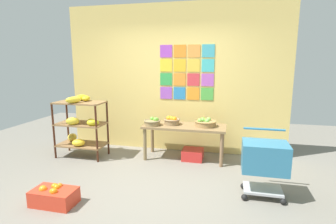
{
  "coord_description": "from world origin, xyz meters",
  "views": [
    {
      "loc": [
        1.1,
        -3.39,
        1.77
      ],
      "look_at": [
        0.12,
        0.75,
        0.96
      ],
      "focal_mm": 28.55,
      "sensor_mm": 36.0,
      "label": 1
    }
  ],
  "objects_px": {
    "fruit_basket_right": "(172,121)",
    "fruit_basket_centre": "(153,122)",
    "banana_shelf_unit": "(80,123)",
    "fruit_basket_left": "(205,123)",
    "orange_crate_foreground": "(54,196)",
    "produce_crate_under_table": "(193,154)",
    "display_table": "(184,130)",
    "shopping_cart": "(265,159)"
  },
  "relations": [
    {
      "from": "banana_shelf_unit",
      "to": "display_table",
      "type": "relative_size",
      "value": 0.78
    },
    {
      "from": "banana_shelf_unit",
      "to": "display_table",
      "type": "height_order",
      "value": "banana_shelf_unit"
    },
    {
      "from": "fruit_basket_left",
      "to": "produce_crate_under_table",
      "type": "bearing_deg",
      "value": -171.18
    },
    {
      "from": "produce_crate_under_table",
      "to": "fruit_basket_centre",
      "type": "bearing_deg",
      "value": -171.75
    },
    {
      "from": "fruit_basket_left",
      "to": "shopping_cart",
      "type": "bearing_deg",
      "value": -52.82
    },
    {
      "from": "fruit_basket_centre",
      "to": "orange_crate_foreground",
      "type": "distance_m",
      "value": 2.07
    },
    {
      "from": "fruit_basket_left",
      "to": "produce_crate_under_table",
      "type": "relative_size",
      "value": 1.04
    },
    {
      "from": "fruit_basket_right",
      "to": "produce_crate_under_table",
      "type": "relative_size",
      "value": 0.8
    },
    {
      "from": "fruit_basket_left",
      "to": "fruit_basket_centre",
      "type": "distance_m",
      "value": 0.95
    },
    {
      "from": "fruit_basket_centre",
      "to": "shopping_cart",
      "type": "bearing_deg",
      "value": -29.44
    },
    {
      "from": "produce_crate_under_table",
      "to": "orange_crate_foreground",
      "type": "distance_m",
      "value": 2.44
    },
    {
      "from": "display_table",
      "to": "fruit_basket_centre",
      "type": "xyz_separation_m",
      "value": [
        -0.57,
        -0.11,
        0.14
      ]
    },
    {
      "from": "display_table",
      "to": "fruit_basket_centre",
      "type": "bearing_deg",
      "value": -168.7
    },
    {
      "from": "fruit_basket_right",
      "to": "fruit_basket_left",
      "type": "distance_m",
      "value": 0.61
    },
    {
      "from": "orange_crate_foreground",
      "to": "display_table",
      "type": "bearing_deg",
      "value": 56.27
    },
    {
      "from": "display_table",
      "to": "fruit_basket_left",
      "type": "height_order",
      "value": "fruit_basket_left"
    },
    {
      "from": "display_table",
      "to": "fruit_basket_centre",
      "type": "distance_m",
      "value": 0.6
    },
    {
      "from": "banana_shelf_unit",
      "to": "fruit_basket_right",
      "type": "xyz_separation_m",
      "value": [
        1.67,
        0.33,
        0.05
      ]
    },
    {
      "from": "fruit_basket_left",
      "to": "shopping_cart",
      "type": "relative_size",
      "value": 0.44
    },
    {
      "from": "banana_shelf_unit",
      "to": "display_table",
      "type": "bearing_deg",
      "value": 9.28
    },
    {
      "from": "produce_crate_under_table",
      "to": "orange_crate_foreground",
      "type": "xyz_separation_m",
      "value": [
        -1.47,
        -1.95,
        0.01
      ]
    },
    {
      "from": "fruit_basket_right",
      "to": "fruit_basket_centre",
      "type": "xyz_separation_m",
      "value": [
        -0.33,
        -0.13,
        -0.01
      ]
    },
    {
      "from": "display_table",
      "to": "shopping_cart",
      "type": "distance_m",
      "value": 1.7
    },
    {
      "from": "display_table",
      "to": "fruit_basket_right",
      "type": "xyz_separation_m",
      "value": [
        -0.24,
        0.02,
        0.15
      ]
    },
    {
      "from": "fruit_basket_right",
      "to": "produce_crate_under_table",
      "type": "distance_m",
      "value": 0.73
    },
    {
      "from": "fruit_basket_left",
      "to": "produce_crate_under_table",
      "type": "distance_m",
      "value": 0.64
    },
    {
      "from": "banana_shelf_unit",
      "to": "produce_crate_under_table",
      "type": "height_order",
      "value": "banana_shelf_unit"
    },
    {
      "from": "fruit_basket_left",
      "to": "display_table",
      "type": "bearing_deg",
      "value": -176.19
    },
    {
      "from": "banana_shelf_unit",
      "to": "produce_crate_under_table",
      "type": "distance_m",
      "value": 2.16
    },
    {
      "from": "fruit_basket_centre",
      "to": "fruit_basket_left",
      "type": "bearing_deg",
      "value": 8.38
    },
    {
      "from": "orange_crate_foreground",
      "to": "fruit_basket_right",
      "type": "bearing_deg",
      "value": 61.52
    },
    {
      "from": "fruit_basket_right",
      "to": "fruit_basket_centre",
      "type": "relative_size",
      "value": 0.96
    },
    {
      "from": "fruit_basket_centre",
      "to": "orange_crate_foreground",
      "type": "relative_size",
      "value": 0.57
    },
    {
      "from": "banana_shelf_unit",
      "to": "fruit_basket_left",
      "type": "xyz_separation_m",
      "value": [
        2.28,
        0.34,
        0.04
      ]
    },
    {
      "from": "fruit_basket_right",
      "to": "shopping_cart",
      "type": "height_order",
      "value": "shopping_cart"
    },
    {
      "from": "fruit_basket_left",
      "to": "fruit_basket_centre",
      "type": "height_order",
      "value": "fruit_basket_left"
    },
    {
      "from": "fruit_basket_right",
      "to": "fruit_basket_centre",
      "type": "height_order",
      "value": "fruit_basket_right"
    },
    {
      "from": "produce_crate_under_table",
      "to": "orange_crate_foreground",
      "type": "height_order",
      "value": "orange_crate_foreground"
    },
    {
      "from": "fruit_basket_centre",
      "to": "produce_crate_under_table",
      "type": "xyz_separation_m",
      "value": [
        0.73,
        0.11,
        -0.6
      ]
    },
    {
      "from": "fruit_basket_right",
      "to": "display_table",
      "type": "bearing_deg",
      "value": -4.11
    },
    {
      "from": "produce_crate_under_table",
      "to": "shopping_cart",
      "type": "height_order",
      "value": "shopping_cart"
    },
    {
      "from": "display_table",
      "to": "produce_crate_under_table",
      "type": "distance_m",
      "value": 0.48
    }
  ]
}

